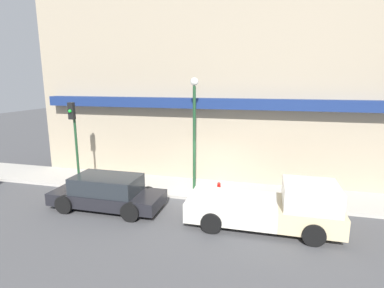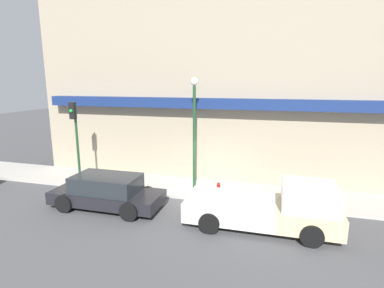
{
  "view_description": "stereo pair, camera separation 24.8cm",
  "coord_description": "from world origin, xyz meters",
  "px_view_note": "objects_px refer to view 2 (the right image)",
  "views": [
    {
      "loc": [
        2.58,
        -12.14,
        5.2
      ],
      "look_at": [
        -0.77,
        1.05,
        2.33
      ],
      "focal_mm": 28.0,
      "sensor_mm": 36.0,
      "label": 1
    },
    {
      "loc": [
        2.82,
        -12.07,
        5.2
      ],
      "look_at": [
        -0.77,
        1.05,
        2.33
      ],
      "focal_mm": 28.0,
      "sensor_mm": 36.0,
      "label": 2
    }
  ],
  "objects_px": {
    "fire_hydrant": "(218,189)",
    "traffic_light": "(75,129)",
    "street_lamp": "(194,121)",
    "parked_car": "(107,192)",
    "pickup_truck": "(272,207)"
  },
  "relations": [
    {
      "from": "pickup_truck",
      "to": "street_lamp",
      "type": "bearing_deg",
      "value": 140.84
    },
    {
      "from": "parked_car",
      "to": "fire_hydrant",
      "type": "height_order",
      "value": "parked_car"
    },
    {
      "from": "fire_hydrant",
      "to": "pickup_truck",
      "type": "bearing_deg",
      "value": -42.77
    },
    {
      "from": "street_lamp",
      "to": "pickup_truck",
      "type": "bearing_deg",
      "value": -37.29
    },
    {
      "from": "fire_hydrant",
      "to": "street_lamp",
      "type": "bearing_deg",
      "value": 154.93
    },
    {
      "from": "fire_hydrant",
      "to": "traffic_light",
      "type": "relative_size",
      "value": 0.16
    },
    {
      "from": "traffic_light",
      "to": "street_lamp",
      "type": "bearing_deg",
      "value": 7.36
    },
    {
      "from": "street_lamp",
      "to": "traffic_light",
      "type": "relative_size",
      "value": 1.28
    },
    {
      "from": "fire_hydrant",
      "to": "traffic_light",
      "type": "height_order",
      "value": "traffic_light"
    },
    {
      "from": "pickup_truck",
      "to": "parked_car",
      "type": "distance_m",
      "value": 6.63
    },
    {
      "from": "pickup_truck",
      "to": "fire_hydrant",
      "type": "distance_m",
      "value": 3.16
    },
    {
      "from": "parked_car",
      "to": "street_lamp",
      "type": "bearing_deg",
      "value": 41.49
    },
    {
      "from": "pickup_truck",
      "to": "fire_hydrant",
      "type": "bearing_deg",
      "value": 135.36
    },
    {
      "from": "parked_car",
      "to": "street_lamp",
      "type": "xyz_separation_m",
      "value": [
        3.03,
        2.74,
        2.73
      ]
    },
    {
      "from": "street_lamp",
      "to": "traffic_light",
      "type": "bearing_deg",
      "value": -172.64
    }
  ]
}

